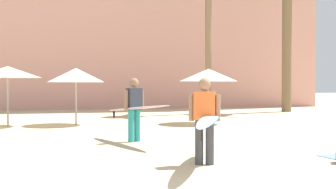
{
  "coord_description": "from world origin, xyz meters",
  "views": [
    {
      "loc": [
        -2.74,
        -5.2,
        1.53
      ],
      "look_at": [
        0.11,
        7.36,
        1.21
      ],
      "focal_mm": 47.06,
      "sensor_mm": 36.0,
      "label": 1
    }
  ],
  "objects_px": {
    "cafe_umbrella_1": "(208,75)",
    "person_near_right": "(207,118)",
    "cafe_umbrella_0": "(76,75)",
    "person_far_right": "(135,108)",
    "cafe_umbrella_2": "(8,72)"
  },
  "relations": [
    {
      "from": "cafe_umbrella_1",
      "to": "person_far_right",
      "type": "height_order",
      "value": "cafe_umbrella_1"
    },
    {
      "from": "person_far_right",
      "to": "cafe_umbrella_2",
      "type": "bearing_deg",
      "value": -172.16
    },
    {
      "from": "cafe_umbrella_0",
      "to": "person_near_right",
      "type": "bearing_deg",
      "value": -76.08
    },
    {
      "from": "person_near_right",
      "to": "cafe_umbrella_2",
      "type": "bearing_deg",
      "value": 49.33
    },
    {
      "from": "cafe_umbrella_0",
      "to": "person_near_right",
      "type": "xyz_separation_m",
      "value": [
        2.23,
        -9.01,
        -0.95
      ]
    },
    {
      "from": "cafe_umbrella_1",
      "to": "cafe_umbrella_2",
      "type": "relative_size",
      "value": 0.95
    },
    {
      "from": "cafe_umbrella_2",
      "to": "person_far_right",
      "type": "xyz_separation_m",
      "value": [
        3.82,
        -5.36,
        -1.04
      ]
    },
    {
      "from": "cafe_umbrella_0",
      "to": "person_far_right",
      "type": "distance_m",
      "value": 5.71
    },
    {
      "from": "cafe_umbrella_0",
      "to": "cafe_umbrella_1",
      "type": "bearing_deg",
      "value": -6.99
    },
    {
      "from": "cafe_umbrella_2",
      "to": "person_near_right",
      "type": "distance_m",
      "value": 10.11
    },
    {
      "from": "cafe_umbrella_1",
      "to": "cafe_umbrella_2",
      "type": "xyz_separation_m",
      "value": [
        -7.4,
        0.53,
        0.09
      ]
    },
    {
      "from": "cafe_umbrella_2",
      "to": "cafe_umbrella_1",
      "type": "bearing_deg",
      "value": -4.07
    },
    {
      "from": "cafe_umbrella_1",
      "to": "person_near_right",
      "type": "bearing_deg",
      "value": -108.2
    },
    {
      "from": "cafe_umbrella_0",
      "to": "person_far_right",
      "type": "height_order",
      "value": "cafe_umbrella_0"
    },
    {
      "from": "person_far_right",
      "to": "person_near_right",
      "type": "height_order",
      "value": "person_far_right"
    }
  ]
}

